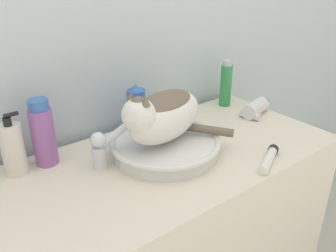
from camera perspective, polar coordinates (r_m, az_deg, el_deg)
wall_back at (r=1.31m, az=-8.78°, el=16.07°), size 8.00×0.05×2.40m
vanity_counter at (r=1.43m, az=0.54°, el=-19.04°), size 1.15×0.56×0.82m
sink_basin at (r=1.18m, az=-0.46°, el=-3.07°), size 0.37×0.37×0.06m
cat at (r=1.11m, az=-0.84°, el=1.95°), size 0.36×0.25×0.19m
faucet at (r=1.10m, az=-10.61°, el=-3.38°), size 0.12×0.06×0.14m
shampoo_bottle_tall at (r=1.56m, az=9.27°, el=6.71°), size 0.05×0.05×0.20m
soap_pump_bottle at (r=1.14m, az=-23.60°, el=-3.41°), size 0.07×0.07×0.19m
spray_bottle_trigger at (r=1.29m, az=-4.97°, el=2.40°), size 0.07×0.07×0.19m
mouthwash_bottle at (r=1.15m, az=-19.41°, el=-1.15°), size 0.07×0.07×0.22m
deodorant_stick at (r=1.37m, az=-0.01°, el=2.79°), size 0.05×0.05×0.13m
cream_tube at (r=1.17m, az=15.87°, el=-5.11°), size 0.15×0.10×0.03m
hair_dryer at (r=1.51m, az=13.79°, el=2.72°), size 0.16×0.10×0.06m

